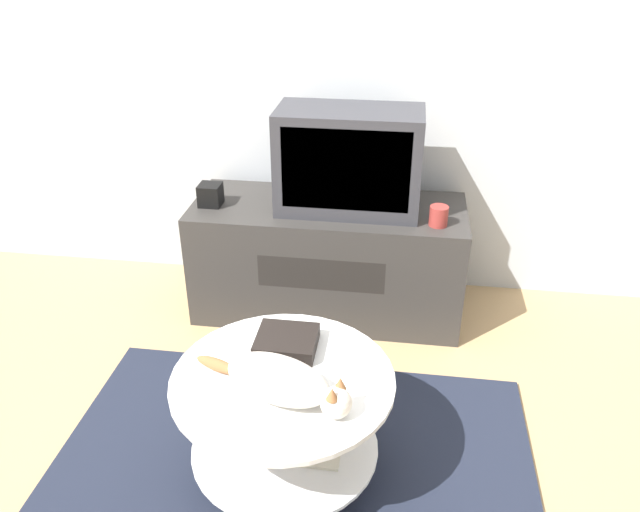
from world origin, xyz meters
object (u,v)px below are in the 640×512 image
(dvd_box, at_px, (287,342))
(tv, at_px, (349,161))
(speaker, at_px, (210,195))
(cat, at_px, (282,381))

(dvd_box, bearing_deg, tv, 83.27)
(speaker, distance_m, cat, 1.25)
(dvd_box, relative_size, cat, 0.38)
(tv, distance_m, cat, 1.20)
(tv, height_order, dvd_box, tv)
(tv, xyz_separation_m, speaker, (-0.63, -0.05, -0.18))
(dvd_box, height_order, cat, cat)
(speaker, relative_size, dvd_box, 0.49)
(tv, xyz_separation_m, cat, (-0.08, -1.17, -0.28))
(dvd_box, xyz_separation_m, cat, (0.03, -0.23, 0.03))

